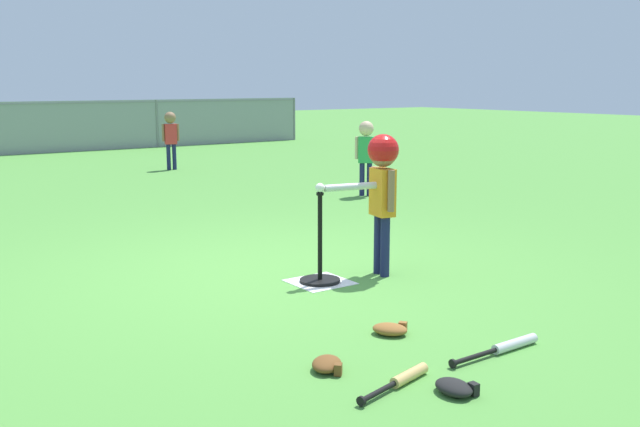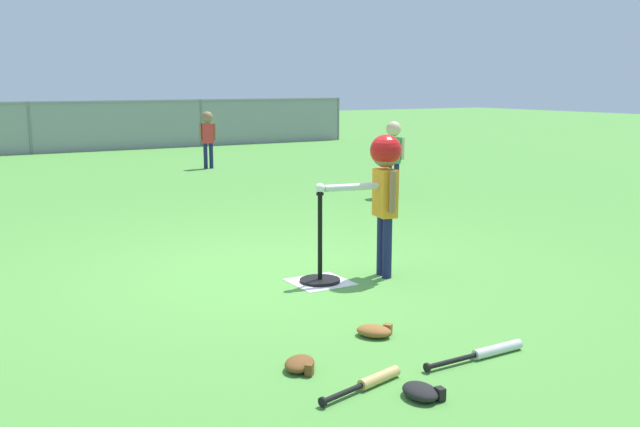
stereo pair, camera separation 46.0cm
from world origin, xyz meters
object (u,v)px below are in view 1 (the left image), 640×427
(glove_tossed_aside, at_px, (327,364))
(spare_bat_wood, at_px, (403,379))
(glove_near_bats, at_px, (455,387))
(glove_by_plate, at_px, (390,329))
(spare_bat_silver, at_px, (507,346))
(batter_child, at_px, (382,176))
(batting_tee, at_px, (320,268))
(baseball_on_tee, at_px, (320,188))
(fielder_deep_right, at_px, (366,148))
(fielder_near_left, at_px, (171,133))

(glove_tossed_aside, bearing_deg, spare_bat_wood, -60.94)
(glove_near_bats, height_order, glove_tossed_aside, same)
(glove_near_bats, bearing_deg, glove_by_plate, 69.93)
(spare_bat_silver, bearing_deg, glove_by_plate, 120.88)
(batter_child, distance_m, glove_by_plate, 1.63)
(batting_tee, distance_m, baseball_on_tee, 0.63)
(batting_tee, distance_m, fielder_deep_right, 4.52)
(batting_tee, bearing_deg, fielder_near_left, 74.28)
(baseball_on_tee, bearing_deg, glove_by_plate, -105.33)
(batting_tee, xyz_separation_m, baseball_on_tee, (0.00, 0.00, 0.63))
(batter_child, xyz_separation_m, spare_bat_silver, (-0.51, -1.74, -0.79))
(batter_child, relative_size, spare_bat_wood, 2.06)
(fielder_deep_right, xyz_separation_m, glove_by_plate, (-3.43, -4.49, -0.63))
(spare_bat_silver, height_order, glove_tossed_aside, glove_tossed_aside)
(spare_bat_silver, distance_m, glove_by_plate, 0.71)
(fielder_near_left, bearing_deg, spare_bat_wood, -107.18)
(fielder_near_left, distance_m, spare_bat_wood, 9.98)
(spare_bat_silver, distance_m, spare_bat_wood, 0.81)
(batting_tee, height_order, glove_near_bats, batting_tee)
(glove_by_plate, distance_m, glove_near_bats, 0.91)
(batter_child, bearing_deg, spare_bat_silver, -106.18)
(fielder_deep_right, distance_m, fielder_near_left, 4.52)
(fielder_deep_right, relative_size, fielder_near_left, 0.99)
(batter_child, xyz_separation_m, glove_tossed_aside, (-1.53, -1.36, -0.78))
(glove_by_plate, relative_size, glove_tossed_aside, 1.01)
(fielder_near_left, bearing_deg, fielder_deep_right, -78.13)
(batting_tee, height_order, batter_child, batter_child)
(baseball_on_tee, height_order, fielder_deep_right, fielder_deep_right)
(batter_child, bearing_deg, glove_tossed_aside, -138.24)
(batter_child, bearing_deg, baseball_on_tee, 168.96)
(fielder_near_left, xyz_separation_m, glove_by_plate, (-2.50, -8.90, -0.63))
(spare_bat_silver, bearing_deg, fielder_near_left, 77.37)
(fielder_deep_right, relative_size, spare_bat_silver, 1.47)
(fielder_deep_right, bearing_deg, baseball_on_tee, -133.53)
(spare_bat_wood, bearing_deg, spare_bat_silver, 0.02)
(fielder_near_left, distance_m, spare_bat_silver, 9.77)
(spare_bat_wood, bearing_deg, glove_near_bats, -61.00)
(fielder_near_left, relative_size, glove_tossed_aside, 3.87)
(baseball_on_tee, distance_m, glove_near_bats, 2.30)
(baseball_on_tee, distance_m, spare_bat_silver, 1.98)
(baseball_on_tee, relative_size, glove_tossed_aside, 0.28)
(spare_bat_silver, bearing_deg, batting_tee, 90.83)
(batting_tee, relative_size, spare_bat_silver, 1.01)
(batting_tee, distance_m, glove_by_plate, 1.28)
(batting_tee, relative_size, fielder_deep_right, 0.69)
(batter_child, distance_m, glove_near_bats, 2.44)
(batter_child, height_order, fielder_deep_right, batter_child)
(batter_child, bearing_deg, spare_bat_wood, -127.05)
(baseball_on_tee, xyz_separation_m, spare_bat_silver, (0.03, -1.85, -0.72))
(spare_bat_silver, relative_size, spare_bat_wood, 1.26)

